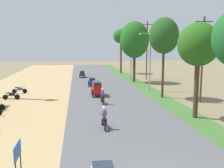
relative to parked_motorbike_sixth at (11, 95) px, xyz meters
The scene contains 16 objects.
parked_motorbike_sixth is the anchor object (origin of this frame).
parked_motorbike_seventh 3.63m from the parked_motorbike_sixth, 88.28° to the left, with size 1.80×0.54×0.94m.
street_signboard 17.79m from the parked_motorbike_sixth, 75.69° to the right, with size 0.06×1.30×1.50m.
median_tree_second 19.82m from the parked_motorbike_sixth, 29.55° to the right, with size 3.26×3.26×7.64m.
median_tree_third 17.84m from the parked_motorbike_sixth, ahead, with size 3.26×3.26×8.88m.
median_tree_fourth 20.84m from the parked_motorbike_sixth, 35.32° to the left, with size 4.60×4.60×9.63m.
median_tree_fifth 31.03m from the parked_motorbike_sixth, 56.95° to the left, with size 3.30×3.30×9.37m.
streetlamp_near 17.28m from the parked_motorbike_sixth, 11.87° to the left, with size 3.16×0.20×7.49m.
streetlamp_mid 22.83m from the parked_motorbike_sixth, 42.70° to the left, with size 3.16×0.20×8.26m.
utility_pole_near 24.87m from the parked_motorbike_sixth, 37.98° to the left, with size 1.80×0.20×9.98m.
utility_pole_far 20.59m from the parked_motorbike_sixth, 11.22° to the right, with size 1.80×0.20×8.75m.
car_van_red 9.42m from the parked_motorbike_sixth, ahead, with size 1.19×2.41×1.67m.
car_sedan_blue 12.42m from the parked_motorbike_sixth, 41.75° to the left, with size 1.10×2.26×1.19m.
car_hatchback_charcoal 20.26m from the parked_motorbike_sixth, 66.52° to the left, with size 1.04×2.00×1.23m.
motorbike_foreground_rider 14.37m from the parked_motorbike_sixth, 51.53° to the right, with size 0.54×1.80×1.66m.
motorbike_ahead_second 10.23m from the parked_motorbike_sixth, 20.12° to the right, with size 0.54×1.80×1.66m.
Camera 1 is at (-3.58, -8.73, 5.87)m, focal length 41.07 mm.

